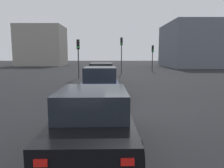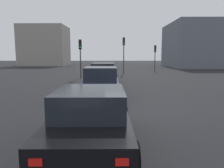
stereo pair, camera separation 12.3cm
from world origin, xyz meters
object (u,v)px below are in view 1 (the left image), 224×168
at_px(car_yellow_right_lead, 102,74).
at_px(traffic_light_near_right, 121,48).
at_px(traffic_light_near_left, 78,51).
at_px(car_black_right_third, 93,119).
at_px(traffic_light_far_left, 153,53).
at_px(car_navy_right_second, 100,84).

xyz_separation_m(car_yellow_right_lead, traffic_light_near_right, (9.08, -1.95, 2.31)).
bearing_deg(traffic_light_near_left, car_black_right_third, 4.08).
distance_m(car_black_right_third, traffic_light_far_left, 24.79).
bearing_deg(car_yellow_right_lead, traffic_light_near_right, -10.34).
bearing_deg(traffic_light_near_right, car_yellow_right_lead, -7.79).
bearing_deg(traffic_light_near_right, traffic_light_near_left, -35.53).
bearing_deg(traffic_light_near_right, car_navy_right_second, -2.46).
distance_m(car_navy_right_second, traffic_light_near_right, 15.26).
relative_size(car_navy_right_second, traffic_light_far_left, 1.17).
relative_size(car_black_right_third, traffic_light_far_left, 1.19).
bearing_deg(traffic_light_near_left, traffic_light_far_left, 128.95).
relative_size(car_black_right_third, traffic_light_near_right, 0.98).
height_order(car_navy_right_second, traffic_light_far_left, traffic_light_far_left).
relative_size(car_navy_right_second, traffic_light_near_right, 0.96).
distance_m(car_navy_right_second, traffic_light_near_left, 10.27).
bearing_deg(car_yellow_right_lead, traffic_light_far_left, -25.03).
xyz_separation_m(car_black_right_third, traffic_light_far_left, (23.96, -6.07, 1.86)).
xyz_separation_m(car_yellow_right_lead, traffic_light_far_left, (12.56, -6.35, 1.79)).
xyz_separation_m(car_yellow_right_lead, traffic_light_near_left, (3.88, 2.39, 1.88)).
bearing_deg(car_yellow_right_lead, traffic_light_near_left, 33.48).
relative_size(traffic_light_near_left, traffic_light_far_left, 1.04).
distance_m(car_yellow_right_lead, car_black_right_third, 11.41).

